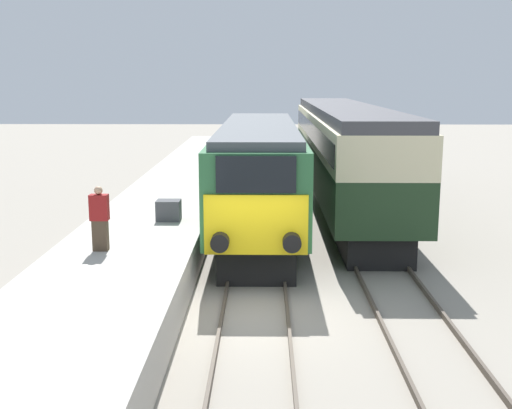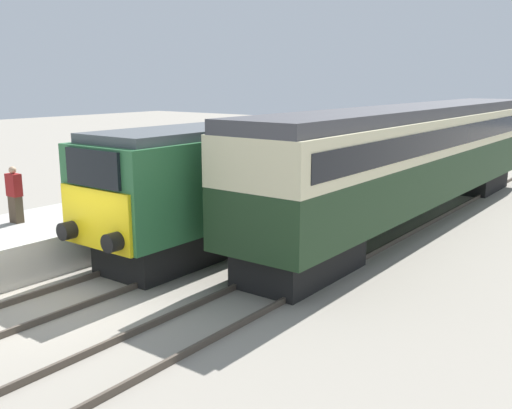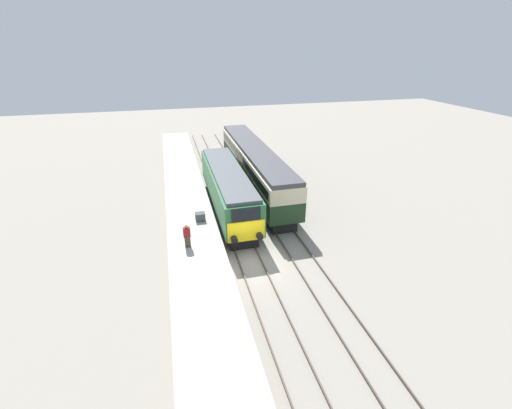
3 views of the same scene
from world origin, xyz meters
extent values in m
plane|color=gray|center=(0.00, 0.00, 0.00)|extent=(120.00, 120.00, 0.00)
cube|color=#B7B2A8|center=(-3.30, 8.00, 0.52)|extent=(3.50, 50.00, 1.04)
cube|color=#4C4238|center=(-0.72, 5.00, 0.07)|extent=(0.07, 60.00, 0.14)
cube|color=#4C4238|center=(0.72, 5.00, 0.07)|extent=(0.07, 60.00, 0.14)
cube|color=#4C4238|center=(2.68, 5.00, 0.07)|extent=(0.07, 60.00, 0.14)
cube|color=#4C4238|center=(4.12, 5.00, 0.07)|extent=(0.07, 60.00, 0.14)
cube|color=black|center=(0.00, 4.00, 0.50)|extent=(2.03, 4.00, 1.00)
cube|color=black|center=(0.00, 12.25, 0.50)|extent=(2.03, 4.00, 1.00)
cube|color=#2D6B3D|center=(0.00, 8.13, 2.21)|extent=(2.70, 13.25, 2.43)
cube|color=yellow|center=(0.00, 1.46, 1.73)|extent=(2.48, 0.10, 1.46)
cube|color=black|center=(0.00, 1.46, 2.94)|extent=(1.89, 0.10, 0.87)
cube|color=#4C5156|center=(0.00, 8.13, 3.55)|extent=(2.38, 12.72, 0.24)
cylinder|color=black|center=(-0.85, 1.25, 1.35)|extent=(0.44, 0.35, 0.44)
cylinder|color=black|center=(0.85, 1.25, 1.35)|extent=(0.44, 0.35, 0.44)
cube|color=black|center=(3.40, 5.17, 0.47)|extent=(1.89, 3.60, 0.95)
cube|color=black|center=(3.40, 20.04, 0.47)|extent=(1.89, 3.60, 0.95)
cube|color=#1E381E|center=(3.40, 12.61, 1.73)|extent=(2.70, 19.27, 1.55)
cube|color=beige|center=(3.40, 12.61, 3.11)|extent=(2.71, 19.27, 1.22)
cube|color=black|center=(3.40, 12.61, 3.11)|extent=(2.75, 18.50, 0.67)
cube|color=#424247|center=(3.40, 12.61, 3.90)|extent=(2.48, 19.27, 0.36)
cube|color=#473828|center=(-3.78, 1.64, 1.41)|extent=(0.36, 0.24, 0.75)
cube|color=maroon|center=(-3.78, 1.64, 2.11)|extent=(0.44, 0.26, 0.63)
sphere|color=tan|center=(-3.78, 1.64, 2.52)|extent=(0.20, 0.20, 0.20)
cube|color=#4C4C51|center=(-2.63, 5.03, 1.34)|extent=(0.70, 0.56, 0.60)
camera|label=1|loc=(0.21, -13.41, 5.15)|focal=45.00mm
camera|label=2|loc=(10.92, -6.68, 4.93)|focal=40.00mm
camera|label=3|loc=(-4.22, -17.44, 12.77)|focal=24.00mm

